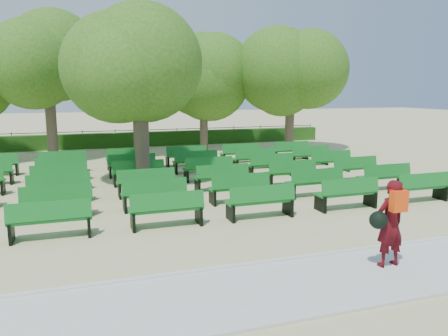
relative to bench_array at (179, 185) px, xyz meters
name	(u,v)px	position (x,y,z in m)	size (l,w,h in m)	color
ground	(182,197)	(-0.21, -1.48, -0.10)	(120.00, 120.00, 0.00)	#C4B981
paving	(275,290)	(-0.21, -8.88, -0.07)	(30.00, 2.20, 0.06)	silver
curb	(251,265)	(-0.21, -7.73, -0.05)	(30.00, 0.12, 0.10)	silver
hedge	(132,140)	(-0.21, 12.52, 0.35)	(26.00, 0.70, 0.90)	#215014
fence	(132,146)	(-0.21, 12.92, -0.10)	(26.00, 0.10, 1.02)	black
tree_line	(141,155)	(-0.21, 8.52, -0.10)	(21.80, 6.80, 7.04)	#3D6D1D
bench_array	(179,185)	(0.00, 0.00, 0.00)	(1.95, 0.67, 1.22)	#137121
tree_among	(140,76)	(-1.23, 0.47, 3.97)	(4.43, 4.43, 6.09)	brown
person	(390,222)	(2.37, -8.66, 0.88)	(0.85, 0.52, 1.77)	#470A10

